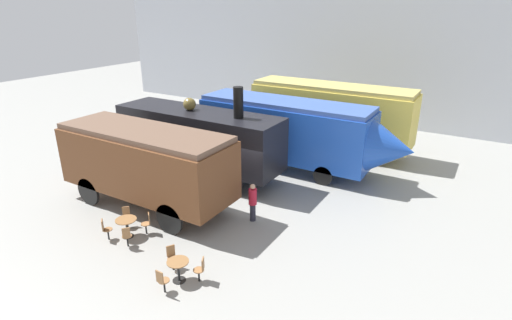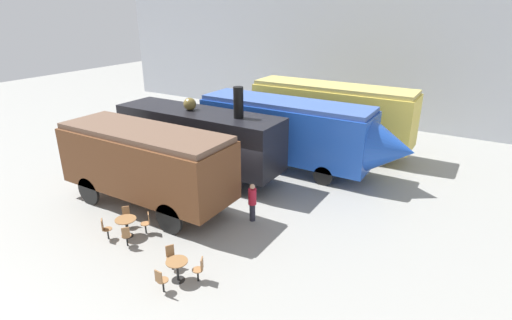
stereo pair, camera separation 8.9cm
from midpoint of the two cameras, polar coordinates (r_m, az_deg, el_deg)
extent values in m
plane|color=gray|center=(18.74, -2.06, -5.38)|extent=(80.00, 80.00, 0.00)
cube|color=#B2B7C1|center=(31.09, 14.01, 13.48)|extent=(44.00, 0.15, 9.00)
cube|color=#E0C64C|center=(24.57, 10.79, 6.55)|extent=(9.66, 2.51, 2.97)
cube|color=tan|center=(24.22, 11.06, 10.22)|extent=(9.47, 2.31, 0.24)
cylinder|color=black|center=(23.16, 16.14, 0.80)|extent=(1.26, 0.12, 1.26)
cylinder|color=black|center=(25.36, 17.62, 2.41)|extent=(1.26, 0.12, 1.26)
cylinder|color=black|center=(25.12, 3.37, 3.23)|extent=(1.26, 0.12, 1.26)
cylinder|color=black|center=(27.16, 5.74, 4.56)|extent=(1.26, 0.12, 1.26)
cube|color=blue|center=(21.68, 4.24, 4.20)|extent=(9.44, 2.64, 2.83)
cone|color=blue|center=(19.91, 19.05, 1.47)|extent=(2.00, 2.51, 2.51)
cube|color=#3A579D|center=(21.28, 4.36, 8.14)|extent=(9.25, 2.43, 0.24)
cylinder|color=black|center=(20.07, 9.68, -2.26)|extent=(0.99, 0.12, 0.99)
cylinder|color=black|center=(22.27, 12.12, -0.02)|extent=(0.99, 0.12, 0.99)
cylinder|color=black|center=(22.54, -3.75, 0.69)|extent=(0.99, 0.12, 0.99)
cylinder|color=black|center=(24.53, -0.40, 2.47)|extent=(0.99, 0.12, 0.99)
cube|color=black|center=(20.63, -8.09, 3.43)|extent=(9.04, 2.45, 2.60)
cylinder|color=black|center=(18.66, -2.39, 8.20)|extent=(0.47, 0.47, 1.46)
sphere|color=brown|center=(20.49, -9.31, 7.89)|extent=(0.64, 0.64, 0.64)
cylinder|color=black|center=(18.77, -3.61, -3.16)|extent=(1.31, 0.12, 1.31)
cylinder|color=black|center=(20.56, 0.07, -0.86)|extent=(1.31, 0.12, 1.31)
cylinder|color=black|center=(22.09, -15.27, -0.04)|extent=(1.31, 0.12, 1.31)
cylinder|color=black|center=(23.64, -11.26, 1.72)|extent=(1.31, 0.12, 1.31)
cube|color=brown|center=(17.83, -15.30, -0.31)|extent=(7.97, 2.79, 2.49)
cube|color=brown|center=(17.39, -15.73, 3.87)|extent=(7.81, 2.57, 0.24)
cylinder|color=black|center=(16.03, -12.19, -8.24)|extent=(1.28, 0.12, 1.28)
cylinder|color=black|center=(17.80, -6.37, -4.72)|extent=(1.28, 0.12, 1.28)
cylinder|color=black|center=(19.35, -22.68, -4.15)|extent=(1.28, 0.12, 1.28)
cylinder|color=black|center=(20.84, -16.91, -1.56)|extent=(1.28, 0.12, 1.28)
cylinder|color=black|center=(16.59, -17.70, -10.28)|extent=(0.44, 0.44, 0.02)
cylinder|color=black|center=(16.40, -17.84, -9.20)|extent=(0.08, 0.08, 0.71)
cylinder|color=olive|center=(16.23, -17.99, -8.07)|extent=(0.80, 0.80, 0.03)
cylinder|color=black|center=(13.86, -10.84, -16.48)|extent=(0.44, 0.44, 0.02)
cylinder|color=black|center=(13.65, -10.95, -15.29)|extent=(0.08, 0.08, 0.70)
cylinder|color=olive|center=(13.44, -11.06, -14.04)|extent=(0.72, 0.72, 0.03)
cylinder|color=black|center=(16.46, -15.32, -9.44)|extent=(0.06, 0.06, 0.42)
cylinder|color=olive|center=(16.35, -15.39, -8.76)|extent=(0.36, 0.36, 0.03)
cube|color=olive|center=(16.24, -14.93, -8.01)|extent=(0.24, 0.22, 0.42)
cylinder|color=black|center=(17.10, -17.79, -8.51)|extent=(0.06, 0.06, 0.42)
cylinder|color=olive|center=(16.99, -17.87, -7.85)|extent=(0.36, 0.36, 0.03)
cube|color=olive|center=(17.02, -17.96, -6.94)|extent=(0.22, 0.24, 0.42)
cylinder|color=black|center=(16.54, -20.23, -9.91)|extent=(0.06, 0.06, 0.42)
cylinder|color=olive|center=(16.43, -20.33, -9.24)|extent=(0.36, 0.36, 0.03)
cube|color=olive|center=(16.33, -20.97, -8.60)|extent=(0.24, 0.22, 0.42)
cylinder|color=black|center=(15.88, -17.77, -10.95)|extent=(0.06, 0.06, 0.42)
cylinder|color=olive|center=(15.77, -17.86, -10.26)|extent=(0.36, 0.36, 0.03)
cube|color=olive|center=(15.52, -17.96, -9.84)|extent=(0.22, 0.24, 0.42)
cylinder|color=black|center=(13.38, -12.90, -17.16)|extent=(0.06, 0.06, 0.42)
cylinder|color=olive|center=(13.25, -12.98, -16.39)|extent=(0.36, 0.36, 0.03)
cube|color=olive|center=(13.03, -13.56, -15.92)|extent=(0.29, 0.05, 0.42)
cylinder|color=black|center=(13.61, -8.10, -16.02)|extent=(0.06, 0.06, 0.42)
cylinder|color=olive|center=(13.48, -8.15, -15.26)|extent=(0.36, 0.36, 0.03)
cube|color=olive|center=(13.32, -7.53, -14.52)|extent=(0.17, 0.27, 0.42)
cylinder|color=black|center=(14.26, -11.71, -14.35)|extent=(0.06, 0.06, 0.42)
cylinder|color=olive|center=(14.13, -11.78, -13.61)|extent=(0.36, 0.36, 0.03)
cube|color=olive|center=(14.13, -12.02, -12.53)|extent=(0.18, 0.27, 0.42)
cylinder|color=#262633|center=(16.69, -0.36, -7.47)|extent=(0.24, 0.24, 0.77)
cylinder|color=#B2192D|center=(16.35, -0.37, -5.25)|extent=(0.34, 0.34, 0.68)
sphere|color=tan|center=(16.15, -0.37, -3.82)|extent=(0.22, 0.22, 0.22)
camera|label=1|loc=(0.04, -89.86, 0.05)|focal=28.00mm
camera|label=2|loc=(0.04, 90.14, -0.05)|focal=28.00mm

